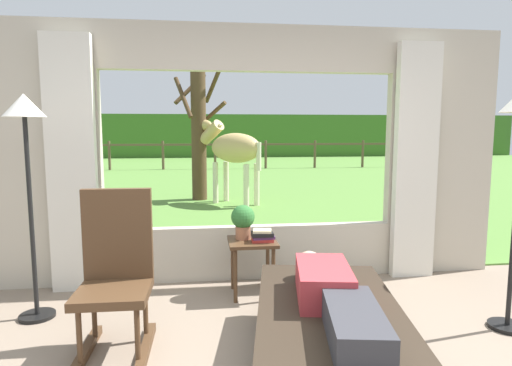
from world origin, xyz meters
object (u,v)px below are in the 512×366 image
Objects in this scene: side_table at (252,250)px; horse at (233,149)px; pasture_tree at (199,132)px; recliner_sofa at (329,337)px; book_stack at (263,235)px; rocking_chair at (116,273)px; reclining_person at (332,295)px; floor_lamp_left at (26,139)px; potted_plant at (243,220)px.

horse is (0.16, 4.92, 0.73)m from side_table.
horse is 1.01m from pasture_tree.
book_stack is at bearing 110.82° from recliner_sofa.
rocking_chair reaches higher than book_stack.
side_table is 4.98m from horse.
recliner_sofa is 1.27× the size of reclining_person.
floor_lamp_left reaches higher than horse.
book_stack is at bearing -134.43° from horse.
floor_lamp_left is at bearing -154.34° from horse.
book_stack is (-0.25, 1.32, 0.06)m from reclining_person.
side_table is (-0.34, 1.38, -0.10)m from reclining_person.
horse reaches higher than side_table.
pasture_tree is (-0.44, 5.52, 0.79)m from potted_plant.
reclining_person reaches higher than book_stack.
side_table is (-0.34, 1.33, 0.21)m from recliner_sofa.
potted_plant is 0.18× the size of horse.
potted_plant is 0.24m from book_stack.
potted_plant is at bearing 116.36° from recliner_sofa.
horse is (0.24, 4.86, 0.45)m from potted_plant.
book_stack is 2.10m from floor_lamp_left.
side_table is at bearing 40.30° from rocking_chair.
side_table is at bearing -84.68° from pasture_tree.
floor_lamp_left is (-1.81, -0.28, 1.03)m from side_table.
pasture_tree is at bearing 106.64° from reclining_person.
floor_lamp_left reaches higher than rocking_chair.
rocking_chair is 5.94m from horse.
reclining_person is 2.59m from floor_lamp_left.
reclining_person is at bearing -80.38° from recliner_sofa.
pasture_tree reaches higher than potted_plant.
horse is 0.61× the size of pasture_tree.
book_stack is (1.14, 0.80, 0.03)m from rocking_chair.
recliner_sofa is 0.31m from reclining_person.
reclining_person is (0.00, -0.05, 0.30)m from recliner_sofa.
book_stack is (0.17, -0.12, -0.13)m from potted_plant.
potted_plant is (-0.08, 0.06, 0.28)m from side_table.
rocking_chair is (-1.39, 0.46, 0.33)m from recliner_sofa.
potted_plant is at bearing 143.13° from side_table.
pasture_tree reaches higher than reclining_person.
potted_plant reaches higher than book_stack.
book_stack is at bearing 110.41° from reclining_person.
floor_lamp_left is (-2.15, 1.10, 0.94)m from reclining_person.
floor_lamp_left is at bearing -102.42° from pasture_tree.
potted_plant is at bearing -85.45° from pasture_tree.
book_stack is 5.75m from pasture_tree.
pasture_tree is at bearing 106.69° from recliner_sofa.
recliner_sofa is 1.34m from book_stack.
rocking_chair is at bearing -94.72° from pasture_tree.
rocking_chair is 3.50× the size of potted_plant.
pasture_tree is (-0.86, 6.91, 1.27)m from recliner_sofa.
floor_lamp_left is at bearing 143.13° from rocking_chair.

